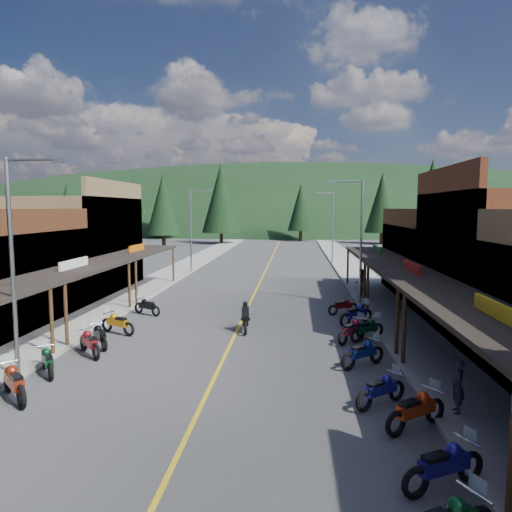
% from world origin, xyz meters
% --- Properties ---
extents(ground, '(220.00, 220.00, 0.00)m').
position_xyz_m(ground, '(0.00, 0.00, 0.00)').
color(ground, '#38383A').
rests_on(ground, ground).
extents(centerline, '(0.15, 90.00, 0.01)m').
position_xyz_m(centerline, '(0.00, 20.00, 0.01)').
color(centerline, gold).
rests_on(centerline, ground).
extents(sidewalk_west, '(3.40, 94.00, 0.15)m').
position_xyz_m(sidewalk_west, '(-8.70, 20.00, 0.07)').
color(sidewalk_west, gray).
rests_on(sidewalk_west, ground).
extents(sidewalk_east, '(3.40, 94.00, 0.15)m').
position_xyz_m(sidewalk_east, '(8.70, 20.00, 0.07)').
color(sidewalk_east, gray).
rests_on(sidewalk_east, ground).
extents(shop_west_3, '(10.90, 10.20, 8.20)m').
position_xyz_m(shop_west_3, '(-13.78, 11.30, 3.52)').
color(shop_west_3, brown).
rests_on(shop_west_3, ground).
extents(shop_east_3, '(10.90, 10.20, 6.20)m').
position_xyz_m(shop_east_3, '(13.75, 11.30, 2.53)').
color(shop_east_3, '#4C2D16').
rests_on(shop_east_3, ground).
extents(streetlight_0, '(2.16, 0.18, 8.00)m').
position_xyz_m(streetlight_0, '(-6.95, -6.00, 4.46)').
color(streetlight_0, gray).
rests_on(streetlight_0, ground).
extents(streetlight_1, '(2.16, 0.18, 8.00)m').
position_xyz_m(streetlight_1, '(-6.95, 22.00, 4.46)').
color(streetlight_1, gray).
rests_on(streetlight_1, ground).
extents(streetlight_2, '(2.16, 0.18, 8.00)m').
position_xyz_m(streetlight_2, '(6.95, 8.00, 4.46)').
color(streetlight_2, gray).
rests_on(streetlight_2, ground).
extents(streetlight_3, '(2.16, 0.18, 8.00)m').
position_xyz_m(streetlight_3, '(6.95, 30.00, 4.46)').
color(streetlight_3, gray).
rests_on(streetlight_3, ground).
extents(ridge_hill, '(310.00, 140.00, 60.00)m').
position_xyz_m(ridge_hill, '(0.00, 135.00, 0.00)').
color(ridge_hill, black).
rests_on(ridge_hill, ground).
extents(pine_0, '(5.04, 5.04, 11.00)m').
position_xyz_m(pine_0, '(-40.00, 62.00, 6.48)').
color(pine_0, black).
rests_on(pine_0, ground).
extents(pine_1, '(5.88, 5.88, 12.50)m').
position_xyz_m(pine_1, '(-24.00, 70.00, 7.24)').
color(pine_1, black).
rests_on(pine_1, ground).
extents(pine_2, '(6.72, 6.72, 14.00)m').
position_xyz_m(pine_2, '(-10.00, 58.00, 7.99)').
color(pine_2, black).
rests_on(pine_2, ground).
extents(pine_3, '(5.04, 5.04, 11.00)m').
position_xyz_m(pine_3, '(4.00, 66.00, 6.48)').
color(pine_3, black).
rests_on(pine_3, ground).
extents(pine_4, '(5.88, 5.88, 12.50)m').
position_xyz_m(pine_4, '(18.00, 60.00, 7.24)').
color(pine_4, black).
rests_on(pine_4, ground).
extents(pine_5, '(6.72, 6.72, 14.00)m').
position_xyz_m(pine_5, '(34.00, 72.00, 7.99)').
color(pine_5, black).
rests_on(pine_5, ground).
extents(pine_7, '(5.88, 5.88, 12.50)m').
position_xyz_m(pine_7, '(-32.00, 76.00, 7.24)').
color(pine_7, black).
rests_on(pine_7, ground).
extents(pine_8, '(4.48, 4.48, 10.00)m').
position_xyz_m(pine_8, '(-22.00, 40.00, 5.98)').
color(pine_8, black).
rests_on(pine_8, ground).
extents(pine_9, '(4.93, 4.93, 10.80)m').
position_xyz_m(pine_9, '(24.00, 45.00, 6.38)').
color(pine_9, black).
rests_on(pine_9, ground).
extents(pine_10, '(5.38, 5.38, 11.60)m').
position_xyz_m(pine_10, '(-18.00, 50.00, 6.78)').
color(pine_10, black).
rests_on(pine_10, ground).
extents(pine_11, '(5.82, 5.82, 12.40)m').
position_xyz_m(pine_11, '(20.00, 38.00, 7.19)').
color(pine_11, black).
rests_on(pine_11, ground).
extents(bike_west_4, '(2.23, 2.20, 1.34)m').
position_xyz_m(bike_west_4, '(-6.12, -7.72, 0.67)').
color(bike_west_4, maroon).
rests_on(bike_west_4, ground).
extents(bike_west_5, '(1.78, 2.04, 1.17)m').
position_xyz_m(bike_west_5, '(-6.29, -5.43, 0.58)').
color(bike_west_5, '#0B371A').
rests_on(bike_west_5, ground).
extents(bike_west_6, '(2.04, 2.11, 1.26)m').
position_xyz_m(bike_west_6, '(-5.72, -3.13, 0.63)').
color(bike_west_6, maroon).
rests_on(bike_west_6, ground).
extents(bike_west_7, '(1.80, 2.00, 1.16)m').
position_xyz_m(bike_west_7, '(-5.79, -1.99, 0.58)').
color(bike_west_7, black).
rests_on(bike_west_7, ground).
extents(bike_west_8, '(2.26, 1.60, 1.24)m').
position_xyz_m(bike_west_8, '(-5.82, 0.18, 0.62)').
color(bike_west_8, '#B3700C').
rests_on(bike_west_8, ground).
extents(bike_west_9, '(2.05, 1.51, 1.13)m').
position_xyz_m(bike_west_9, '(-5.67, 4.28, 0.56)').
color(bike_west_9, black).
rests_on(bike_west_9, ground).
extents(bike_east_3, '(2.31, 1.68, 1.27)m').
position_xyz_m(bike_east_3, '(6.24, -11.43, 0.63)').
color(bike_east_3, navy).
rests_on(bike_east_3, ground).
extents(bike_east_4, '(2.27, 1.92, 1.29)m').
position_xyz_m(bike_east_4, '(6.35, -8.65, 0.64)').
color(bike_east_4, '#B72F0D').
rests_on(bike_east_4, ground).
extents(bike_east_5, '(2.07, 1.82, 1.19)m').
position_xyz_m(bike_east_5, '(5.65, -7.16, 0.59)').
color(bike_east_5, navy).
rests_on(bike_east_5, ground).
extents(bike_east_6, '(2.16, 1.87, 1.23)m').
position_xyz_m(bike_east_6, '(5.62, -3.54, 0.62)').
color(bike_east_6, navy).
rests_on(bike_east_6, ground).
extents(bike_east_7, '(1.95, 2.18, 1.26)m').
position_xyz_m(bike_east_7, '(5.62, -0.23, 0.63)').
color(bike_east_7, maroon).
rests_on(bike_east_7, ground).
extents(bike_east_8, '(2.10, 1.93, 1.22)m').
position_xyz_m(bike_east_8, '(6.36, 0.18, 0.61)').
color(bike_east_8, '#0B381E').
rests_on(bike_east_8, ground).
extents(bike_east_9, '(2.30, 2.11, 1.34)m').
position_xyz_m(bike_east_9, '(6.21, 2.93, 0.67)').
color(bike_east_9, navy).
rests_on(bike_east_9, ground).
extents(bike_east_10, '(2.03, 1.50, 1.12)m').
position_xyz_m(bike_east_10, '(5.77, 5.37, 0.56)').
color(bike_east_10, '#630D10').
rests_on(bike_east_10, ground).
extents(rider_on_bike, '(0.88, 2.15, 1.60)m').
position_xyz_m(rider_on_bike, '(0.47, 1.23, 0.64)').
color(rider_on_bike, black).
rests_on(rider_on_bike, ground).
extents(pedestrian_east_a, '(0.46, 0.63, 1.59)m').
position_xyz_m(pedestrian_east_a, '(7.78, -7.73, 0.94)').
color(pedestrian_east_a, '#291F2F').
rests_on(pedestrian_east_a, sidewalk_east).
extents(pedestrian_east_b, '(1.08, 0.98, 1.93)m').
position_xyz_m(pedestrian_east_b, '(7.46, 10.22, 1.11)').
color(pedestrian_east_b, brown).
rests_on(pedestrian_east_b, sidewalk_east).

